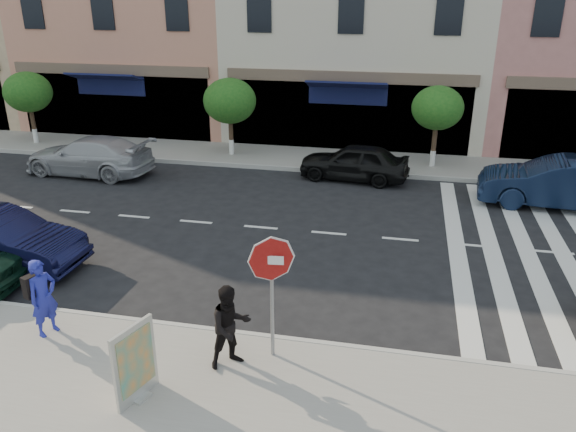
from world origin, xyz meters
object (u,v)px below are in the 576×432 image
object	(u,v)px
photographer	(43,297)
car_far_right	(559,183)
car_far_left	(89,156)
stop_sign	(272,271)
walker	(230,327)
poster_board	(135,364)
car_far_mid	(354,162)

from	to	relation	value
photographer	car_far_right	xyz separation A→B (m)	(11.44, 9.88, -0.15)
car_far_left	photographer	bearing A→B (deg)	30.00
car_far_left	stop_sign	bearing A→B (deg)	47.87
stop_sign	walker	size ratio (longest dim) A/B	1.53
poster_board	car_far_left	bearing A→B (deg)	141.67
walker	poster_board	bearing A→B (deg)	-176.19
walker	car_far_right	xyz separation A→B (m)	(7.61, 10.09, -0.15)
stop_sign	walker	bearing A→B (deg)	-154.89
photographer	car_far_mid	size ratio (longest dim) A/B	0.41
car_far_right	stop_sign	bearing A→B (deg)	-30.94
walker	car_far_mid	world-z (taller)	walker
poster_board	photographer	bearing A→B (deg)	169.94
stop_sign	photographer	distance (m)	4.60
walker	car_far_mid	bearing A→B (deg)	44.84
walker	car_far_mid	xyz separation A→B (m)	(1.03, 11.49, -0.28)
poster_board	car_far_left	distance (m)	13.51
car_far_left	car_far_right	xyz separation A→B (m)	(16.27, 0.00, 0.09)
walker	car_far_left	xyz separation A→B (m)	(-8.67, 10.09, -0.24)
car_far_right	car_far_mid	bearing A→B (deg)	-97.24
poster_board	car_far_right	world-z (taller)	car_far_right
photographer	stop_sign	bearing A→B (deg)	-66.65
stop_sign	walker	xyz separation A→B (m)	(-0.66, -0.41, -0.97)
car_far_right	car_far_left	bearing A→B (deg)	-85.28
stop_sign	car_far_left	bearing A→B (deg)	127.10
photographer	car_far_mid	xyz separation A→B (m)	(4.87, 11.28, -0.28)
walker	car_far_left	distance (m)	13.31
car_far_mid	car_far_right	bearing A→B (deg)	84.64
photographer	car_far_mid	bearing A→B (deg)	-2.56
car_far_mid	photographer	bearing A→B (deg)	-16.75
walker	car_far_left	bearing A→B (deg)	90.64
walker	car_far_right	bearing A→B (deg)	12.99
poster_board	car_far_right	bearing A→B (deg)	70.23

